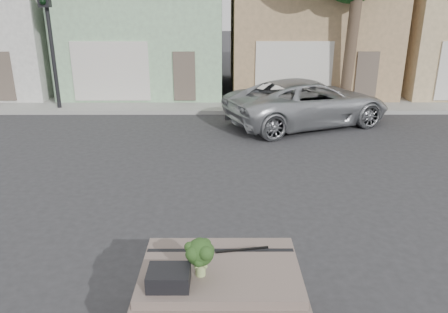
{
  "coord_description": "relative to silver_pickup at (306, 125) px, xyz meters",
  "views": [
    {
      "loc": [
        0.03,
        -7.53,
        4.16
      ],
      "look_at": [
        0.06,
        0.5,
        1.3
      ],
      "focal_mm": 35.0,
      "sensor_mm": 36.0,
      "label": 1
    }
  ],
  "objects": [
    {
      "name": "silver_pickup",
      "position": [
        0.0,
        0.0,
        0.0
      ],
      "size": [
        6.43,
        4.74,
        1.63
      ],
      "primitive_type": "imported",
      "rotation": [
        0.0,
        0.0,
        1.97
      ],
      "color": "#A4A6AB",
      "rests_on": "ground"
    },
    {
      "name": "ground_plane",
      "position": [
        -3.03,
        -7.51,
        0.0
      ],
      "size": [
        120.0,
        120.0,
        0.0
      ],
      "primitive_type": "plane",
      "color": "#303033",
      "rests_on": "ground"
    },
    {
      "name": "wiper_arm",
      "position": [
        -2.75,
        -10.13,
        1.13
      ],
      "size": [
        0.69,
        0.15,
        0.02
      ],
      "primitive_type": "cube",
      "rotation": [
        0.0,
        0.0,
        0.17
      ],
      "color": "black",
      "rests_on": "car_dashboard"
    },
    {
      "name": "broccoli",
      "position": [
        -3.26,
        -10.66,
        1.36
      ],
      "size": [
        0.48,
        0.48,
        0.48
      ],
      "primitive_type": "cube",
      "rotation": [
        0.0,
        0.0,
        3.39
      ],
      "color": "#1F3915",
      "rests_on": "car_dashboard"
    },
    {
      "name": "car_dashboard",
      "position": [
        -3.03,
        -10.51,
        0.56
      ],
      "size": [
        2.0,
        1.8,
        1.12
      ],
      "primitive_type": "cube",
      "color": "#6E5E56",
      "rests_on": "ground"
    },
    {
      "name": "instrument_hump",
      "position": [
        -3.61,
        -10.86,
        1.22
      ],
      "size": [
        0.48,
        0.38,
        0.2
      ],
      "primitive_type": "cube",
      "color": "black",
      "rests_on": "car_dashboard"
    },
    {
      "name": "traffic_signal",
      "position": [
        -9.53,
        1.99,
        2.55
      ],
      "size": [
        0.4,
        0.4,
        5.1
      ],
      "primitive_type": "cube",
      "color": "black",
      "rests_on": "ground"
    },
    {
      "name": "townhouse_mint",
      "position": [
        -6.53,
        6.99,
        3.77
      ],
      "size": [
        7.2,
        8.2,
        7.55
      ],
      "primitive_type": "cube",
      "color": "#94BF94",
      "rests_on": "ground"
    },
    {
      "name": "townhouse_tan",
      "position": [
        0.97,
        6.99,
        3.77
      ],
      "size": [
        7.2,
        8.2,
        7.55
      ],
      "primitive_type": "cube",
      "color": "#A2825C",
      "rests_on": "ground"
    },
    {
      "name": "sidewalk",
      "position": [
        -3.03,
        2.99,
        0.07
      ],
      "size": [
        40.0,
        3.0,
        0.15
      ],
      "primitive_type": "cube",
      "color": "gray",
      "rests_on": "ground"
    }
  ]
}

